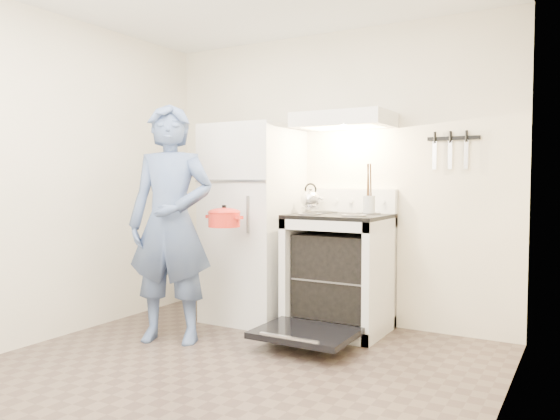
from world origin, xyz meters
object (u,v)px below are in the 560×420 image
object	(u,v)px
tea_kettle	(310,198)
refrigerator	(253,223)
dutch_oven	(224,220)
stove_body	(339,275)
person	(171,224)

from	to	relation	value
tea_kettle	refrigerator	bearing A→B (deg)	-168.57
refrigerator	dutch_oven	xyz separation A→B (m)	(0.13, -0.62, 0.07)
stove_body	dutch_oven	size ratio (longest dim) A/B	2.92
stove_body	dutch_oven	bearing A→B (deg)	-136.50
tea_kettle	person	bearing A→B (deg)	-125.34
tea_kettle	dutch_oven	size ratio (longest dim) A/B	0.79
dutch_oven	refrigerator	bearing A→B (deg)	102.14
dutch_oven	person	bearing A→B (deg)	-141.12
stove_body	tea_kettle	bearing A→B (deg)	165.41
person	stove_body	bearing A→B (deg)	21.26
refrigerator	person	bearing A→B (deg)	-101.70
tea_kettle	person	distance (m)	1.21
refrigerator	person	size ratio (longest dim) A/B	0.95
refrigerator	stove_body	bearing A→B (deg)	1.77
refrigerator	person	distance (m)	0.89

